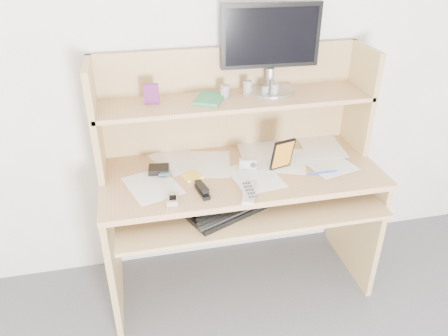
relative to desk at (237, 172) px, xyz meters
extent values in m
cube|color=white|center=(0.00, 0.24, 0.56)|extent=(3.60, 0.04, 2.50)
cube|color=tan|center=(0.00, -0.08, 0.04)|extent=(1.40, 0.60, 0.03)
cube|color=tan|center=(-0.68, -0.08, -0.33)|extent=(0.03, 0.56, 0.72)
cube|color=tan|center=(0.68, -0.08, -0.33)|extent=(0.03, 0.56, 0.72)
cube|color=tan|center=(0.00, 0.20, -0.36)|extent=(1.34, 0.02, 0.41)
cube|color=tan|center=(0.00, -0.20, -0.05)|extent=(1.28, 0.55, 0.02)
cube|color=tan|center=(0.00, 0.21, 0.33)|extent=(1.40, 0.02, 0.55)
cube|color=tan|center=(-0.68, 0.07, 0.33)|extent=(0.03, 0.30, 0.55)
cube|color=tan|center=(0.68, 0.07, 0.33)|extent=(0.03, 0.30, 0.55)
cube|color=tan|center=(0.00, 0.07, 0.38)|extent=(1.38, 0.30, 0.02)
cube|color=silver|center=(0.00, -0.08, 0.06)|extent=(1.32, 0.54, 0.01)
cube|color=black|center=(-0.06, -0.26, -0.03)|extent=(0.53, 0.37, 0.02)
cube|color=black|center=(-0.06, -0.26, -0.01)|extent=(0.50, 0.35, 0.01)
cube|color=#ADADA8|center=(-0.02, -0.31, 0.07)|extent=(0.12, 0.20, 0.02)
cube|color=silver|center=(-0.37, -0.29, 0.07)|extent=(0.06, 0.10, 0.02)
cube|color=black|center=(-0.23, -0.25, 0.08)|extent=(0.06, 0.13, 0.04)
cube|color=black|center=(-0.41, -0.01, 0.07)|extent=(0.11, 0.09, 0.03)
cube|color=yellow|center=(-0.25, -0.09, 0.06)|extent=(0.11, 0.11, 0.01)
cube|color=silver|center=(0.03, -0.08, 0.09)|extent=(0.09, 0.05, 0.05)
cube|color=black|center=(0.20, -0.12, 0.14)|extent=(0.12, 0.04, 0.17)
cylinder|color=#173EB2|center=(0.39, -0.20, 0.07)|extent=(0.15, 0.01, 0.01)
cube|color=maroon|center=(-0.41, 0.08, 0.44)|extent=(0.07, 0.03, 0.10)
cube|color=#327F41|center=(-0.13, 0.06, 0.40)|extent=(0.19, 0.21, 0.02)
cylinder|color=black|center=(-0.05, 0.09, 0.42)|extent=(0.05, 0.05, 0.06)
cylinder|color=silver|center=(0.07, 0.11, 0.42)|extent=(0.06, 0.06, 0.07)
cylinder|color=black|center=(0.16, 0.07, 0.41)|extent=(0.04, 0.04, 0.05)
cylinder|color=white|center=(0.20, 0.05, 0.42)|extent=(0.05, 0.05, 0.07)
cylinder|color=#A1A1A6|center=(0.20, 0.12, 0.39)|extent=(0.25, 0.25, 0.02)
cylinder|color=#A1A1A6|center=(0.20, 0.13, 0.45)|extent=(0.04, 0.04, 0.10)
cube|color=black|center=(0.20, 0.15, 0.66)|extent=(0.50, 0.05, 0.31)
cube|color=black|center=(0.20, 0.14, 0.66)|extent=(0.46, 0.02, 0.27)
camera|label=1|loc=(-0.50, -1.93, 1.16)|focal=35.00mm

